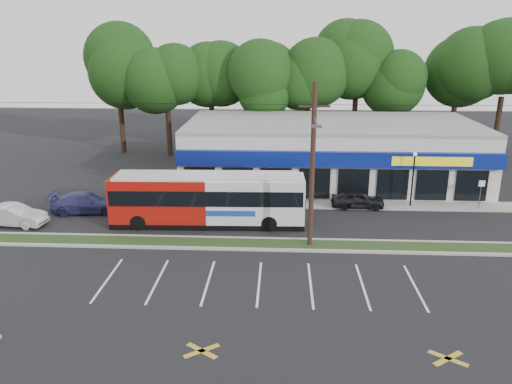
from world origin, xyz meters
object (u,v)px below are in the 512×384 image
object	(u,v)px
pedestrian_a	(292,201)
car_blue	(87,203)
car_silver	(14,215)
pedestrian_b	(300,203)
car_dark	(358,199)
sign_post	(481,189)
utility_pole	(310,161)
metrobus	(208,198)
lamp_post	(413,173)

from	to	relation	value
pedestrian_a	car_blue	bearing A→B (deg)	-25.36
car_silver	pedestrian_b	bearing A→B (deg)	-74.34
car_dark	pedestrian_b	bearing A→B (deg)	107.62
car_dark	sign_post	bearing A→B (deg)	-88.81
utility_pole	pedestrian_b	distance (m)	7.61
sign_post	car_blue	xyz separation A→B (m)	(-29.00, -2.19, -0.81)
pedestrian_b	metrobus	bearing A→B (deg)	43.28
car_dark	pedestrian_a	xyz separation A→B (m)	(-4.97, -1.49, 0.29)
car_blue	pedestrian_a	size ratio (longest dim) A/B	2.68
car_blue	sign_post	bearing A→B (deg)	-92.21
car_silver	utility_pole	bearing A→B (deg)	-91.81
utility_pole	lamp_post	xyz separation A→B (m)	(8.17, 7.87, -2.74)
lamp_post	pedestrian_b	size ratio (longest dim) A/B	2.60
pedestrian_a	pedestrian_b	size ratio (longest dim) A/B	1.17
car_dark	car_silver	world-z (taller)	car_silver
lamp_post	car_silver	xyz separation A→B (m)	(-28.00, -5.30, -1.94)
utility_pole	metrobus	world-z (taller)	utility_pole
car_silver	lamp_post	bearing A→B (deg)	-73.69
sign_post	car_dark	xyz separation A→B (m)	(-9.03, -0.20, -0.89)
lamp_post	metrobus	bearing A→B (deg)	-163.77
lamp_post	car_dark	xyz separation A→B (m)	(-4.03, -0.43, -2.00)
utility_pole	car_dark	xyz separation A→B (m)	(4.13, 7.45, -4.75)
utility_pole	car_blue	xyz separation A→B (m)	(-15.83, 5.46, -4.67)
pedestrian_a	lamp_post	bearing A→B (deg)	164.77
sign_post	car_blue	bearing A→B (deg)	-175.69
metrobus	car_blue	size ratio (longest dim) A/B	2.57
car_dark	metrobus	bearing A→B (deg)	109.75
car_dark	car_silver	distance (m)	24.46
car_silver	car_blue	bearing A→B (deg)	-48.58
sign_post	pedestrian_a	size ratio (longest dim) A/B	1.16
sign_post	car_blue	size ratio (longest dim) A/B	0.43
car_dark	pedestrian_b	distance (m)	4.58
lamp_post	sign_post	size ratio (longest dim) A/B	1.91
sign_post	pedestrian_b	xyz separation A→B (m)	(-13.39, -1.59, -0.74)
car_dark	utility_pole	bearing A→B (deg)	150.88
sign_post	pedestrian_b	size ratio (longest dim) A/B	1.36
sign_post	metrobus	bearing A→B (deg)	-168.35
utility_pole	pedestrian_a	world-z (taller)	utility_pole
metrobus	car_blue	distance (m)	9.49
lamp_post	sign_post	bearing A→B (deg)	-2.58
utility_pole	metrobus	distance (m)	8.30
car_silver	car_blue	distance (m)	4.93
lamp_post	car_dark	world-z (taller)	lamp_post
metrobus	pedestrian_a	xyz separation A→B (m)	(5.77, 2.38, -0.91)
pedestrian_a	pedestrian_b	distance (m)	0.63
lamp_post	metrobus	size ratio (longest dim) A/B	0.32
car_dark	pedestrian_b	world-z (taller)	pedestrian_b
car_blue	lamp_post	bearing A→B (deg)	-90.78
lamp_post	car_silver	distance (m)	28.56
pedestrian_b	lamp_post	bearing A→B (deg)	-145.76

